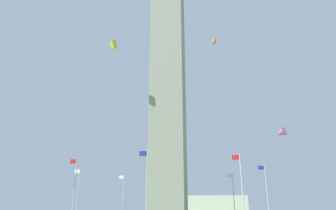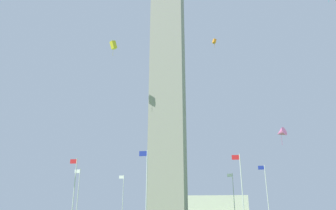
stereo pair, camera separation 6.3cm
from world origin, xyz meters
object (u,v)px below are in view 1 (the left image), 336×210
flagpole_se (242,187)px  flagpole_w (179,196)px  flagpole_sw (233,195)px  kite_pink_delta (281,133)px  kite_orange_box (214,41)px  flagpole_s (267,191)px  flagpole_e (146,185)px  obelisk_monument (168,71)px  distant_building (202,206)px  flagpole_n (78,193)px  flagpole_ne (74,189)px  kite_yellow_box (113,45)px  flagpole_nw (123,195)px

flagpole_se → flagpole_w: bearing=-67.5°
flagpole_sw → kite_pink_delta: kite_pink_delta is taller
kite_orange_box → flagpole_w: bearing=-70.2°
flagpole_sw → flagpole_se: bearing=90.0°
flagpole_s → kite_orange_box: bearing=52.0°
flagpole_e → obelisk_monument: bearing=-90.2°
flagpole_w → kite_orange_box: 36.05m
distant_building → flagpole_e: bearing=87.6°
flagpole_n → kite_orange_box: bearing=160.2°
flagpole_n → flagpole_sw: (-28.19, -11.68, 0.00)m
flagpole_s → kite_orange_box: (7.24, 9.26, 23.43)m
flagpole_ne → flagpole_n: bearing=-67.5°
flagpole_se → kite_orange_box: (2.40, -2.41, 23.43)m
flagpole_sw → obelisk_monument: bearing=45.1°
flagpole_sw → kite_pink_delta: bearing=105.8°
obelisk_monument → distant_building: obelisk_monument is taller
flagpole_se → kite_yellow_box: 31.80m
flagpole_e → kite_orange_box: size_ratio=5.84×
obelisk_monument → flagpole_ne: obelisk_monument is taller
obelisk_monument → kite_yellow_box: (8.34, 8.83, 1.42)m
flagpole_n → kite_pink_delta: size_ratio=3.71×
flagpole_s → flagpole_w: bearing=-45.0°
flagpole_s → kite_pink_delta: kite_pink_delta is taller
flagpole_sw → kite_yellow_box: 37.73m
flagpole_s → distant_building: flagpole_s is taller
flagpole_se → obelisk_monument: bearing=-45.1°
flagpole_n → distant_building: 60.48m
flagpole_w → distant_building: 40.84m
flagpole_e → kite_yellow_box: size_ratio=3.23×
kite_pink_delta → kite_yellow_box: bearing=-2.6°
flagpole_sw → kite_pink_delta: (-6.12, 21.67, 7.44)m
flagpole_ne → flagpole_w: bearing=-112.5°
flagpole_se → flagpole_sw: size_ratio=1.00×
flagpole_ne → kite_orange_box: 31.53m
flagpole_n → kite_pink_delta: 36.50m
kite_yellow_box → kite_orange_box: bearing=178.6°
flagpole_ne → flagpole_sw: same height
obelisk_monument → flagpole_sw: (-11.62, -11.68, -23.17)m
obelisk_monument → flagpole_e: (0.05, 16.51, -23.17)m
flagpole_e → flagpole_nw: 30.51m
flagpole_s → flagpole_w: size_ratio=1.00×
flagpole_se → flagpole_sw: same height
flagpole_ne → flagpole_sw: (-23.35, -23.35, 0.00)m
flagpole_ne → flagpole_e: same height
flagpole_e → kite_yellow_box: 27.06m
flagpole_w → kite_yellow_box: (8.28, 25.34, 24.59)m
distant_building → flagpole_ne: bearing=77.9°
flagpole_ne → kite_orange_box: size_ratio=5.84×
flagpole_ne → flagpole_se: (-23.35, 0.00, 0.00)m
flagpole_se → flagpole_nw: same height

